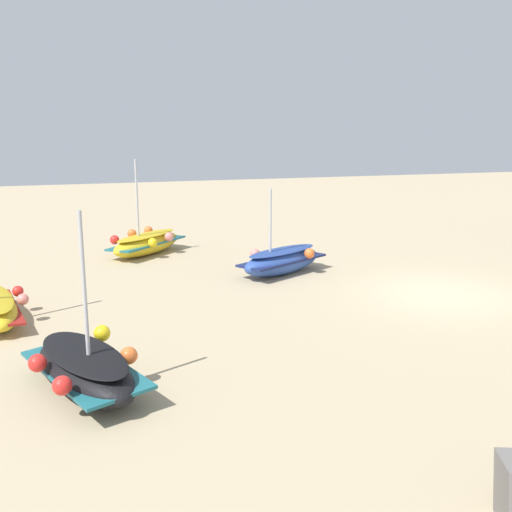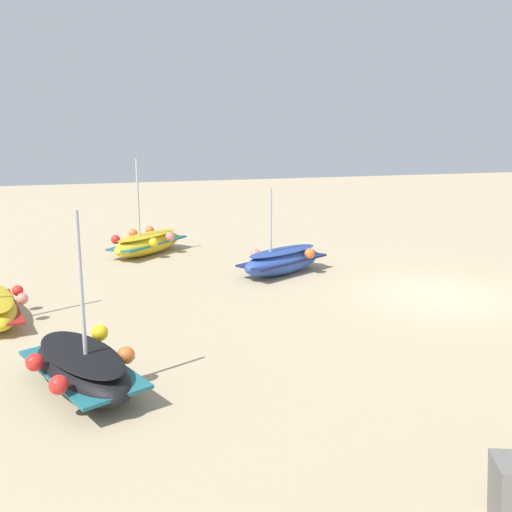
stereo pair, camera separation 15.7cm
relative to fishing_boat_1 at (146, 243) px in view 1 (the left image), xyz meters
The scene contains 4 objects.
ground_plane 10.90m from the fishing_boat_1, 137.62° to the left, with size 59.82×59.82×0.00m, color tan.
fishing_boat_1 is the anchor object (origin of this frame).
fishing_boat_2 5.70m from the fishing_boat_1, 136.86° to the left, with size 3.40×2.63×2.92m.
fishing_boat_3 11.71m from the fishing_boat_1, 79.93° to the left, with size 2.67×3.68×3.66m.
Camera 1 is at (9.60, 16.31, 5.54)m, focal length 44.91 mm.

